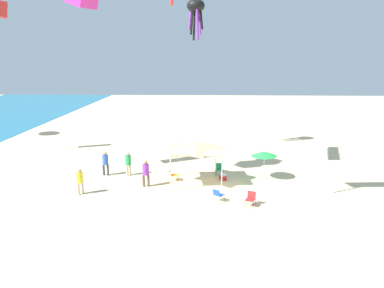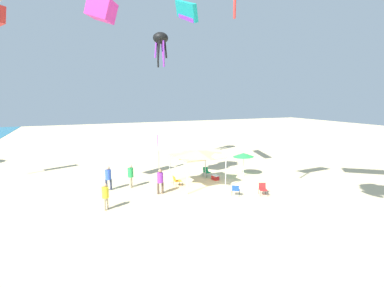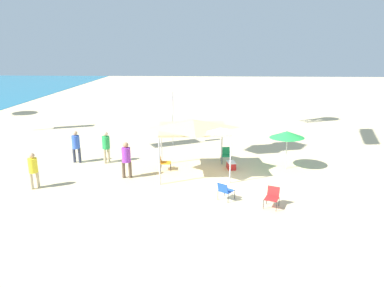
{
  "view_description": "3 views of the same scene",
  "coord_description": "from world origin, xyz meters",
  "px_view_note": "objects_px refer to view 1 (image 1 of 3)",
  "views": [
    {
      "loc": [
        -22.72,
        1.3,
        8.62
      ],
      "look_at": [
        2.96,
        2.19,
        2.45
      ],
      "focal_mm": 34.4,
      "sensor_mm": 36.0,
      "label": 1
    },
    {
      "loc": [
        -18.32,
        10.75,
        6.87
      ],
      "look_at": [
        1.74,
        2.32,
        3.31
      ],
      "focal_mm": 26.6,
      "sensor_mm": 36.0,
      "label": 2
    },
    {
      "loc": [
        -16.2,
        1.16,
        6.46
      ],
      "look_at": [
        2.29,
        2.05,
        1.36
      ],
      "focal_mm": 34.03,
      "sensor_mm": 36.0,
      "label": 3
    }
  ],
  "objects_px": {
    "cooler_box": "(223,177)",
    "banner_flag": "(177,136)",
    "folding_chair_near_cooler": "(219,168)",
    "person_far_stroller": "(80,179)",
    "beach_umbrella": "(264,154)",
    "folding_chair_left_of_tent": "(218,194)",
    "person_by_tent": "(128,162)",
    "person_near_umbrella": "(146,171)",
    "person_beachcomber": "(105,161)",
    "kite_octopus_black": "(196,8)",
    "folding_chair_facing_ocean": "(251,198)",
    "folding_chair_right_of_tent": "(172,174)",
    "canopy_tent": "(195,147)"
  },
  "relations": [
    {
      "from": "canopy_tent",
      "to": "banner_flag",
      "type": "bearing_deg",
      "value": 16.42
    },
    {
      "from": "beach_umbrella",
      "to": "person_near_umbrella",
      "type": "distance_m",
      "value": 8.4
    },
    {
      "from": "folding_chair_right_of_tent",
      "to": "canopy_tent",
      "type": "bearing_deg",
      "value": -107.68
    },
    {
      "from": "person_beachcomber",
      "to": "folding_chair_near_cooler",
      "type": "bearing_deg",
      "value": 11.4
    },
    {
      "from": "canopy_tent",
      "to": "folding_chair_right_of_tent",
      "type": "bearing_deg",
      "value": 75.59
    },
    {
      "from": "person_beachcomber",
      "to": "person_far_stroller",
      "type": "distance_m",
      "value": 3.88
    },
    {
      "from": "beach_umbrella",
      "to": "person_beachcomber",
      "type": "xyz_separation_m",
      "value": [
        0.43,
        11.51,
        -0.8
      ]
    },
    {
      "from": "folding_chair_near_cooler",
      "to": "person_far_stroller",
      "type": "bearing_deg",
      "value": -160.13
    },
    {
      "from": "banner_flag",
      "to": "person_far_stroller",
      "type": "xyz_separation_m",
      "value": [
        -7.79,
        5.65,
        -1.11
      ]
    },
    {
      "from": "folding_chair_near_cooler",
      "to": "person_by_tent",
      "type": "xyz_separation_m",
      "value": [
        -0.44,
        6.7,
        0.58
      ]
    },
    {
      "from": "canopy_tent",
      "to": "beach_umbrella",
      "type": "xyz_separation_m",
      "value": [
        0.99,
        -4.89,
        -0.67
      ]
    },
    {
      "from": "folding_chair_left_of_tent",
      "to": "folding_chair_facing_ocean",
      "type": "bearing_deg",
      "value": -160.02
    },
    {
      "from": "banner_flag",
      "to": "folding_chair_left_of_tent",
      "type": "bearing_deg",
      "value": -160.5
    },
    {
      "from": "person_by_tent",
      "to": "person_near_umbrella",
      "type": "bearing_deg",
      "value": 58.87
    },
    {
      "from": "folding_chair_right_of_tent",
      "to": "kite_octopus_black",
      "type": "distance_m",
      "value": 14.8
    },
    {
      "from": "folding_chair_facing_ocean",
      "to": "person_beachcomber",
      "type": "bearing_deg",
      "value": 174.18
    },
    {
      "from": "beach_umbrella",
      "to": "person_far_stroller",
      "type": "bearing_deg",
      "value": 105.64
    },
    {
      "from": "person_far_stroller",
      "to": "person_by_tent",
      "type": "bearing_deg",
      "value": -174.71
    },
    {
      "from": "folding_chair_left_of_tent",
      "to": "person_by_tent",
      "type": "bearing_deg",
      "value": -1.02
    },
    {
      "from": "person_beachcomber",
      "to": "person_near_umbrella",
      "type": "bearing_deg",
      "value": -26.39
    },
    {
      "from": "canopy_tent",
      "to": "cooler_box",
      "type": "bearing_deg",
      "value": -69.73
    },
    {
      "from": "cooler_box",
      "to": "banner_flag",
      "type": "relative_size",
      "value": 0.19
    },
    {
      "from": "banner_flag",
      "to": "kite_octopus_black",
      "type": "bearing_deg",
      "value": -22.49
    },
    {
      "from": "cooler_box",
      "to": "person_beachcomber",
      "type": "bearing_deg",
      "value": 85.44
    },
    {
      "from": "person_near_umbrella",
      "to": "kite_octopus_black",
      "type": "xyz_separation_m",
      "value": [
        9.65,
        -3.1,
        11.5
      ]
    },
    {
      "from": "folding_chair_facing_ocean",
      "to": "person_near_umbrella",
      "type": "bearing_deg",
      "value": 177.66
    },
    {
      "from": "folding_chair_left_of_tent",
      "to": "person_beachcomber",
      "type": "bearing_deg",
      "value": 5.54
    },
    {
      "from": "kite_octopus_black",
      "to": "folding_chair_right_of_tent",
      "type": "bearing_deg",
      "value": -88.07
    },
    {
      "from": "beach_umbrella",
      "to": "folding_chair_near_cooler",
      "type": "relative_size",
      "value": 2.57
    },
    {
      "from": "banner_flag",
      "to": "kite_octopus_black",
      "type": "relative_size",
      "value": 1.03
    },
    {
      "from": "beach_umbrella",
      "to": "person_by_tent",
      "type": "distance_m",
      "value": 9.88
    },
    {
      "from": "person_near_umbrella",
      "to": "kite_octopus_black",
      "type": "distance_m",
      "value": 15.33
    },
    {
      "from": "beach_umbrella",
      "to": "person_far_stroller",
      "type": "xyz_separation_m",
      "value": [
        -3.39,
        12.12,
        -0.87
      ]
    },
    {
      "from": "canopy_tent",
      "to": "folding_chair_left_of_tent",
      "type": "relative_size",
      "value": 4.54
    },
    {
      "from": "folding_chair_right_of_tent",
      "to": "cooler_box",
      "type": "relative_size",
      "value": 1.2
    },
    {
      "from": "folding_chair_facing_ocean",
      "to": "folding_chair_left_of_tent",
      "type": "bearing_deg",
      "value": -173.88
    },
    {
      "from": "beach_umbrella",
      "to": "person_far_stroller",
      "type": "distance_m",
      "value": 12.62
    },
    {
      "from": "cooler_box",
      "to": "folding_chair_left_of_tent",
      "type": "bearing_deg",
      "value": 173.02
    },
    {
      "from": "kite_octopus_black",
      "to": "beach_umbrella",
      "type": "bearing_deg",
      "value": -45.5
    },
    {
      "from": "folding_chair_right_of_tent",
      "to": "folding_chair_left_of_tent",
      "type": "height_order",
      "value": "same"
    },
    {
      "from": "person_near_umbrella",
      "to": "folding_chair_left_of_tent",
      "type": "bearing_deg",
      "value": -28.91
    },
    {
      "from": "beach_umbrella",
      "to": "person_by_tent",
      "type": "bearing_deg",
      "value": 86.97
    },
    {
      "from": "folding_chair_near_cooler",
      "to": "folding_chair_facing_ocean",
      "type": "relative_size",
      "value": 1.0
    },
    {
      "from": "folding_chair_right_of_tent",
      "to": "folding_chair_facing_ocean",
      "type": "bearing_deg",
      "value": -133.82
    },
    {
      "from": "folding_chair_near_cooler",
      "to": "banner_flag",
      "type": "distance_m",
      "value": 5.06
    },
    {
      "from": "canopy_tent",
      "to": "person_far_stroller",
      "type": "height_order",
      "value": "canopy_tent"
    },
    {
      "from": "beach_umbrella",
      "to": "kite_octopus_black",
      "type": "xyz_separation_m",
      "value": [
        7.81,
        5.06,
        10.7
      ]
    },
    {
      "from": "folding_chair_left_of_tent",
      "to": "kite_octopus_black",
      "type": "xyz_separation_m",
      "value": [
        12.13,
        1.67,
        12.11
      ]
    },
    {
      "from": "person_beachcomber",
      "to": "person_far_stroller",
      "type": "bearing_deg",
      "value": -91.29
    },
    {
      "from": "folding_chair_near_cooler",
      "to": "folding_chair_facing_ocean",
      "type": "bearing_deg",
      "value": -80.12
    }
  ]
}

